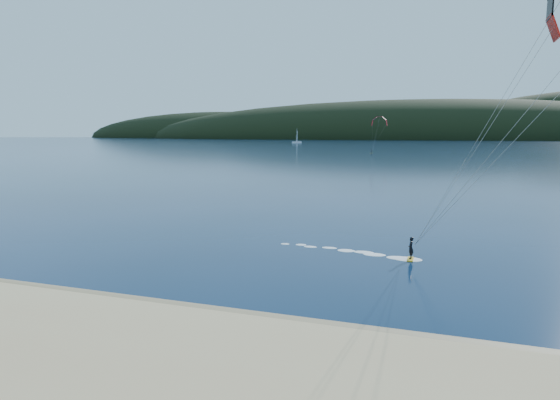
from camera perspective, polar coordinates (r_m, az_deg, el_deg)
name	(u,v)px	position (r m, az deg, el deg)	size (l,w,h in m)	color
ground	(88,345)	(22.91, -21.13, -15.18)	(1800.00, 1800.00, 0.00)	#071C33
wet_sand	(150,308)	(26.21, -14.61, -11.85)	(220.00, 2.50, 0.10)	#89764F
headland	(448,139)	(761.30, 18.60, 6.63)	(1200.00, 310.00, 140.00)	black
kitesurfer_far	(379,125)	(215.72, 11.27, 8.45)	(7.40, 5.26, 13.91)	gold
sailboat	(297,142)	(436.73, 1.93, 6.66)	(8.70, 5.60, 12.13)	white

